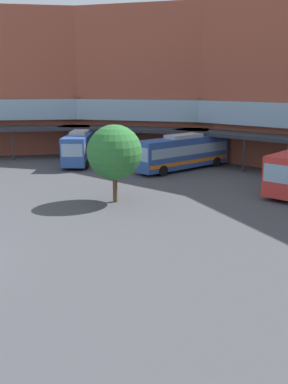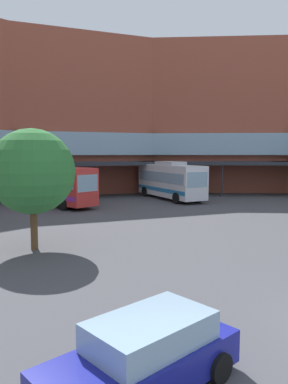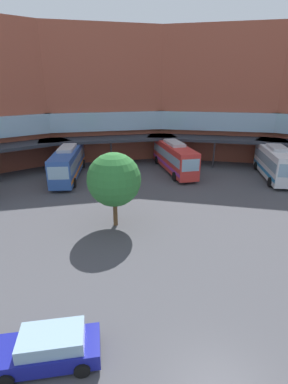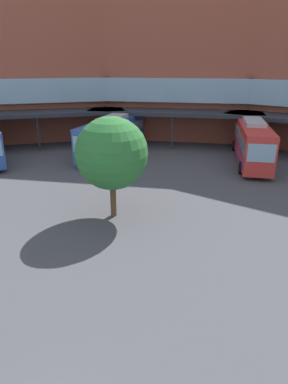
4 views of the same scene
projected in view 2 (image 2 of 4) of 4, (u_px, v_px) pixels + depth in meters
station_building at (37, 108)px, 33.06m from camera, size 83.34×37.01×18.53m
bus_1 at (170, 180)px, 39.65m from camera, size 3.94×10.37×4.00m
bus_3 at (49, 183)px, 35.55m from camera, size 4.94×12.12×3.97m
parked_car at (144, 356)px, 7.77m from camera, size 4.62×2.53×1.53m
plaza_tree at (32, 172)px, 18.80m from camera, size 4.30×4.30×6.14m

